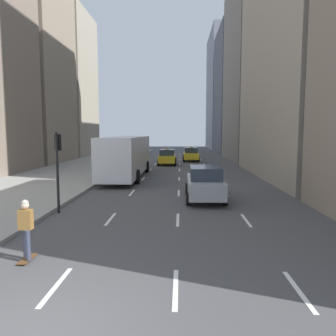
# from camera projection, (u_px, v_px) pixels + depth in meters

# --- Properties ---
(sidewalk_left) EXTENTS (8.00, 66.00, 0.15)m
(sidewalk_left) POSITION_uv_depth(u_px,v_px,m) (84.00, 168.00, 32.74)
(sidewalk_left) COLOR gray
(sidewalk_left) RESTS_ON ground
(lane_markings) EXTENTS (5.72, 56.00, 0.01)m
(lane_markings) POSITION_uv_depth(u_px,v_px,m) (179.00, 174.00, 28.41)
(lane_markings) COLOR white
(lane_markings) RESTS_ON ground
(building_row_right) EXTENTS (6.00, 78.13, 31.35)m
(building_row_right) POSITION_uv_depth(u_px,v_px,m) (251.00, 65.00, 43.48)
(building_row_right) COLOR gray
(building_row_right) RESTS_ON ground
(taxi_lead) EXTENTS (2.02, 4.40, 1.87)m
(taxi_lead) POSITION_uv_depth(u_px,v_px,m) (191.00, 154.00, 41.11)
(taxi_lead) COLOR yellow
(taxi_lead) RESTS_ON ground
(taxi_second) EXTENTS (2.02, 4.40, 1.87)m
(taxi_second) POSITION_uv_depth(u_px,v_px,m) (167.00, 157.00, 36.57)
(taxi_second) COLOR yellow
(taxi_second) RESTS_ON ground
(sedan_black_near) EXTENTS (2.02, 4.55, 1.81)m
(sedan_black_near) POSITION_uv_depth(u_px,v_px,m) (205.00, 183.00, 17.38)
(sedan_black_near) COLOR #9EA0A5
(sedan_black_near) RESTS_ON ground
(city_bus) EXTENTS (2.80, 11.61, 3.25)m
(city_bus) POSITION_uv_depth(u_px,v_px,m) (127.00, 155.00, 26.13)
(city_bus) COLOR silver
(city_bus) RESTS_ON ground
(skateboarder) EXTENTS (0.36, 0.80, 1.75)m
(skateboarder) POSITION_uv_depth(u_px,v_px,m) (26.00, 227.00, 9.09)
(skateboarder) COLOR brown
(skateboarder) RESTS_ON ground
(traffic_light_pole) EXTENTS (0.24, 0.42, 3.60)m
(traffic_light_pole) POSITION_uv_depth(u_px,v_px,m) (58.00, 159.00, 14.51)
(traffic_light_pole) COLOR black
(traffic_light_pole) RESTS_ON ground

